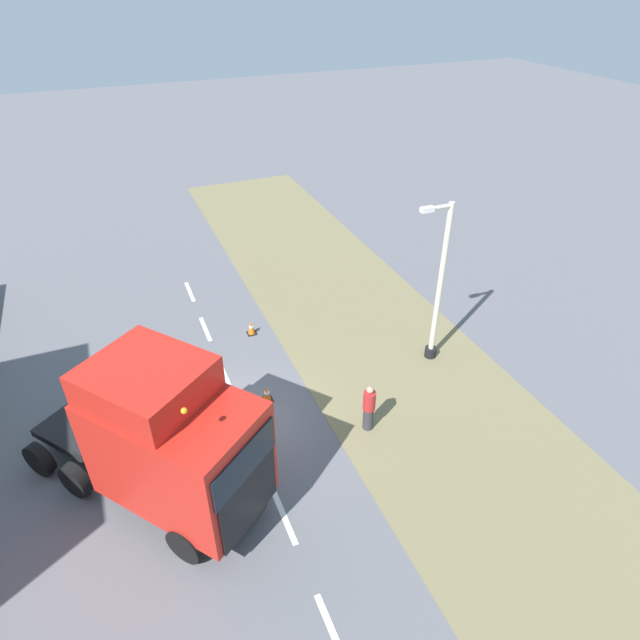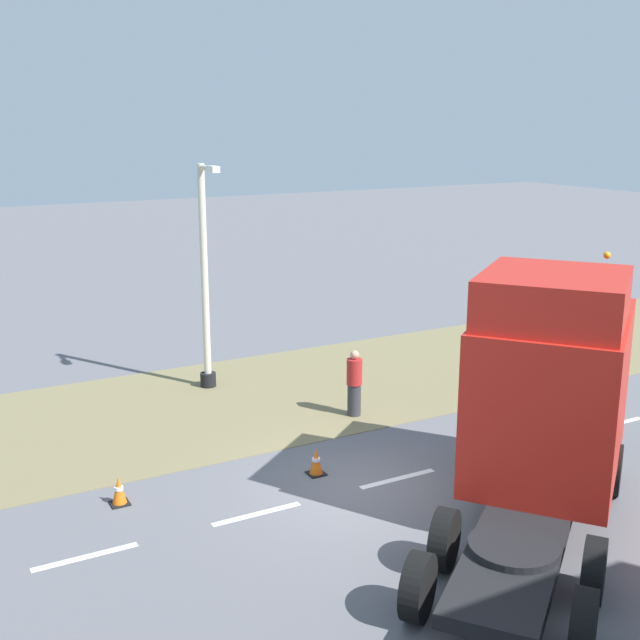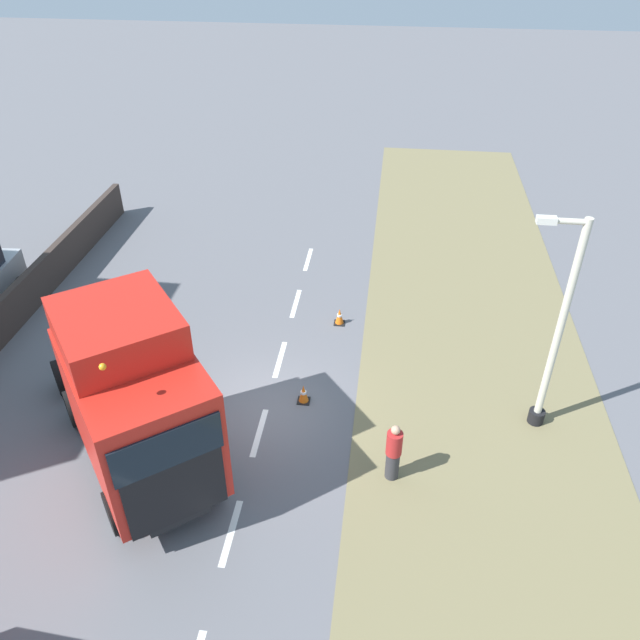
# 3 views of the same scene
# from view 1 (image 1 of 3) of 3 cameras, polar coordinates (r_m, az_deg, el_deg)

# --- Properties ---
(ground_plane) EXTENTS (120.00, 120.00, 0.00)m
(ground_plane) POSITION_cam_1_polar(r_m,az_deg,el_deg) (17.98, -8.27, -10.25)
(ground_plane) COLOR slate
(ground_plane) RESTS_ON ground
(grass_verge) EXTENTS (7.00, 44.00, 0.01)m
(grass_verge) POSITION_cam_1_polar(r_m,az_deg,el_deg) (19.75, 8.76, -5.53)
(grass_verge) COLOR olive
(grass_verge) RESTS_ON ground
(lane_markings) EXTENTS (0.16, 17.80, 0.00)m
(lane_markings) POSITION_cam_1_polar(r_m,az_deg,el_deg) (18.48, -8.86, -8.83)
(lane_markings) COLOR white
(lane_markings) RESTS_ON ground
(lorry_cab) EXTENTS (6.46, 7.24, 4.80)m
(lorry_cab) POSITION_cam_1_polar(r_m,az_deg,el_deg) (14.33, -15.78, -12.42)
(lorry_cab) COLOR black
(lorry_cab) RESTS_ON ground
(lamp_post) EXTENTS (1.34, 0.43, 6.13)m
(lamp_post) POSITION_cam_1_polar(r_m,az_deg,el_deg) (19.16, 12.39, 2.57)
(lamp_post) COLOR black
(lamp_post) RESTS_ON ground
(pedestrian) EXTENTS (0.39, 0.39, 1.71)m
(pedestrian) POSITION_cam_1_polar(r_m,az_deg,el_deg) (16.96, 5.23, -9.36)
(pedestrian) COLOR #333338
(pedestrian) RESTS_ON ground
(traffic_cone_lead) EXTENTS (0.36, 0.36, 0.58)m
(traffic_cone_lead) POSITION_cam_1_polar(r_m,az_deg,el_deg) (21.48, -7.34, -0.82)
(traffic_cone_lead) COLOR black
(traffic_cone_lead) RESTS_ON ground
(traffic_cone_trailing) EXTENTS (0.36, 0.36, 0.58)m
(traffic_cone_trailing) POSITION_cam_1_polar(r_m,az_deg,el_deg) (18.30, -5.69, -7.85)
(traffic_cone_trailing) COLOR black
(traffic_cone_trailing) RESTS_ON ground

